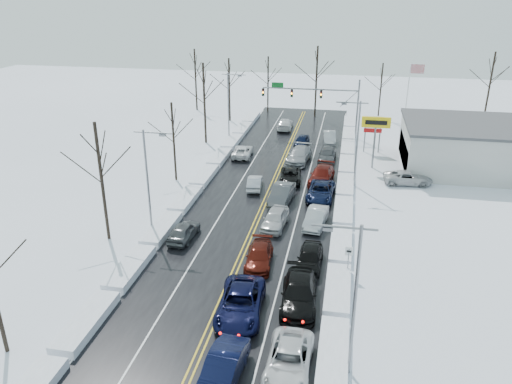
% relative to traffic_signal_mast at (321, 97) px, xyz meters
% --- Properties ---
extents(ground, '(160.00, 160.00, 0.00)m').
position_rel_traffic_signal_mast_xyz_m(ground, '(-3.45, -27.99, -5.48)').
color(ground, white).
rests_on(ground, ground).
extents(road_surface, '(14.00, 84.00, 0.01)m').
position_rel_traffic_signal_mast_xyz_m(road_surface, '(-3.45, -25.99, -5.47)').
color(road_surface, black).
rests_on(road_surface, ground).
extents(snow_bank_left, '(1.70, 72.00, 0.61)m').
position_rel_traffic_signal_mast_xyz_m(snow_bank_left, '(-11.05, -25.99, -5.48)').
color(snow_bank_left, white).
rests_on(snow_bank_left, ground).
extents(snow_bank_right, '(1.70, 72.00, 0.61)m').
position_rel_traffic_signal_mast_xyz_m(snow_bank_right, '(4.15, -25.99, -5.48)').
color(snow_bank_right, white).
rests_on(snow_bank_right, ground).
extents(traffic_signal_mast, '(13.28, 0.39, 8.00)m').
position_rel_traffic_signal_mast_xyz_m(traffic_signal_mast, '(0.00, 0.00, 0.00)').
color(traffic_signal_mast, slate).
rests_on(traffic_signal_mast, ground).
extents(tires_plus_sign, '(3.20, 0.34, 6.00)m').
position_rel_traffic_signal_mast_xyz_m(tires_plus_sign, '(7.05, -12.00, -0.49)').
color(tires_plus_sign, slate).
rests_on(tires_plus_sign, ground).
extents(used_vehicles_sign, '(2.20, 0.22, 4.65)m').
position_rel_traffic_signal_mast_xyz_m(used_vehicles_sign, '(7.05, -5.99, -2.16)').
color(used_vehicles_sign, slate).
rests_on(used_vehicles_sign, ground).
extents(speed_limit_sign, '(0.55, 0.09, 2.35)m').
position_rel_traffic_signal_mast_xyz_m(speed_limit_sign, '(4.75, -35.99, -3.84)').
color(speed_limit_sign, slate).
rests_on(speed_limit_sign, ground).
extents(flagpole, '(1.87, 1.20, 10.00)m').
position_rel_traffic_signal_mast_xyz_m(flagpole, '(11.72, 2.01, 0.45)').
color(flagpole, silver).
rests_on(flagpole, ground).
extents(dealership_building, '(20.40, 12.40, 5.30)m').
position_rel_traffic_signal_mast_xyz_m(dealership_building, '(20.53, -9.99, -2.82)').
color(dealership_building, beige).
rests_on(dealership_building, ground).
extents(streetlight_se, '(3.20, 0.25, 9.00)m').
position_rel_traffic_signal_mast_xyz_m(streetlight_se, '(4.85, -45.99, -0.17)').
color(streetlight_se, slate).
rests_on(streetlight_se, ground).
extents(streetlight_ne, '(3.20, 0.25, 9.00)m').
position_rel_traffic_signal_mast_xyz_m(streetlight_ne, '(4.85, -17.99, -0.17)').
color(streetlight_ne, slate).
rests_on(streetlight_ne, ground).
extents(streetlight_sw, '(3.20, 0.25, 9.00)m').
position_rel_traffic_signal_mast_xyz_m(streetlight_sw, '(-11.74, -31.99, -0.17)').
color(streetlight_sw, slate).
rests_on(streetlight_sw, ground).
extents(streetlight_nw, '(3.20, 0.25, 9.00)m').
position_rel_traffic_signal_mast_xyz_m(streetlight_nw, '(-11.74, -3.99, -0.17)').
color(streetlight_nw, slate).
rests_on(streetlight_nw, ground).
extents(tree_left_b, '(4.00, 4.00, 10.00)m').
position_rel_traffic_signal_mast_xyz_m(tree_left_b, '(-14.95, -33.99, 1.51)').
color(tree_left_b, '#2D231C').
rests_on(tree_left_b, ground).
extents(tree_left_c, '(3.40, 3.40, 8.50)m').
position_rel_traffic_signal_mast_xyz_m(tree_left_c, '(-13.95, -19.99, 0.46)').
color(tree_left_c, '#2D231C').
rests_on(tree_left_c, ground).
extents(tree_left_d, '(4.20, 4.20, 10.50)m').
position_rel_traffic_signal_mast_xyz_m(tree_left_d, '(-14.65, -5.99, 1.86)').
color(tree_left_d, '#2D231C').
rests_on(tree_left_d, ground).
extents(tree_left_e, '(3.80, 3.80, 9.50)m').
position_rel_traffic_signal_mast_xyz_m(tree_left_e, '(-14.25, 6.01, 1.16)').
color(tree_left_e, '#2D231C').
rests_on(tree_left_e, ground).
extents(tree_far_a, '(4.00, 4.00, 10.00)m').
position_rel_traffic_signal_mast_xyz_m(tree_far_a, '(-21.45, 12.01, 1.51)').
color(tree_far_a, '#2D231C').
rests_on(tree_far_a, ground).
extents(tree_far_b, '(3.60, 3.60, 9.00)m').
position_rel_traffic_signal_mast_xyz_m(tree_far_b, '(-9.45, 13.01, 0.81)').
color(tree_far_b, '#2D231C').
rests_on(tree_far_b, ground).
extents(tree_far_c, '(4.40, 4.40, 11.00)m').
position_rel_traffic_signal_mast_xyz_m(tree_far_c, '(-1.45, 11.01, 2.21)').
color(tree_far_c, '#2D231C').
rests_on(tree_far_c, ground).
extents(tree_far_d, '(3.40, 3.40, 8.50)m').
position_rel_traffic_signal_mast_xyz_m(tree_far_d, '(8.55, 12.51, 0.46)').
color(tree_far_d, '#2D231C').
rests_on(tree_far_d, ground).
extents(tree_far_e, '(4.20, 4.20, 10.50)m').
position_rel_traffic_signal_mast_xyz_m(tree_far_e, '(24.55, 13.01, 1.86)').
color(tree_far_e, '#2D231C').
rests_on(tree_far_e, ground).
extents(queued_car_1, '(2.11, 5.06, 1.63)m').
position_rel_traffic_signal_mast_xyz_m(queued_car_1, '(-1.54, -47.95, -5.48)').
color(queued_car_1, black).
rests_on(queued_car_1, ground).
extents(queued_car_2, '(3.21, 6.22, 1.68)m').
position_rel_traffic_signal_mast_xyz_m(queued_car_2, '(-1.89, -42.02, -5.48)').
color(queued_car_2, black).
rests_on(queued_car_2, ground).
extents(queued_car_3, '(2.24, 4.84, 1.37)m').
position_rel_traffic_signal_mast_xyz_m(queued_car_3, '(-1.86, -35.68, -5.48)').
color(queued_car_3, '#461009').
rests_on(queued_car_3, ground).
extents(queued_car_4, '(2.24, 4.75, 1.57)m').
position_rel_traffic_signal_mast_xyz_m(queued_car_4, '(-1.65, -29.18, -5.48)').
color(queued_car_4, '#BDBDC0').
rests_on(queued_car_4, ground).
extents(queued_car_5, '(2.26, 5.26, 1.69)m').
position_rel_traffic_signal_mast_xyz_m(queued_car_5, '(-1.85, -23.76, -5.48)').
color(queued_car_5, '#404245').
rests_on(queued_car_5, ground).
extents(queued_car_6, '(2.66, 5.02, 1.35)m').
position_rel_traffic_signal_mast_xyz_m(queued_car_6, '(-1.69, -18.23, -5.48)').
color(queued_car_6, black).
rests_on(queued_car_6, ground).
extents(queued_car_7, '(2.91, 6.00, 1.68)m').
position_rel_traffic_signal_mast_xyz_m(queued_car_7, '(-1.52, -11.54, -5.48)').
color(queued_car_7, '#929499').
rests_on(queued_car_7, ground).
extents(queued_car_8, '(1.98, 4.17, 1.38)m').
position_rel_traffic_signal_mast_xyz_m(queued_car_8, '(-1.84, -5.12, -5.48)').
color(queued_car_8, black).
rests_on(queued_car_8, ground).
extents(queued_car_10, '(2.47, 5.30, 1.47)m').
position_rel_traffic_signal_mast_xyz_m(queued_car_10, '(1.81, -46.56, -5.48)').
color(queued_car_10, silver).
rests_on(queued_car_10, ground).
extents(queued_car_11, '(2.68, 5.86, 1.66)m').
position_rel_traffic_signal_mast_xyz_m(queued_car_11, '(1.66, -40.20, -5.48)').
color(queued_car_11, black).
rests_on(queued_car_11, ground).
extents(queued_car_12, '(1.90, 4.52, 1.53)m').
position_rel_traffic_signal_mast_xyz_m(queued_car_12, '(1.94, -35.29, -5.48)').
color(queued_car_12, black).
rests_on(queued_car_12, ground).
extents(queued_car_13, '(2.08, 4.70, 1.50)m').
position_rel_traffic_signal_mast_xyz_m(queued_car_13, '(1.84, -28.28, -5.48)').
color(queued_car_13, '#A4A7AC').
rests_on(queued_car_13, ground).
extents(queued_car_14, '(2.79, 5.59, 1.52)m').
position_rel_traffic_signal_mast_xyz_m(queued_car_14, '(1.82, -22.14, -5.48)').
color(queued_car_14, black).
rests_on(queued_car_14, ground).
extents(queued_car_15, '(2.88, 5.78, 1.61)m').
position_rel_traffic_signal_mast_xyz_m(queued_car_15, '(1.60, -17.65, -5.48)').
color(queued_car_15, '#4B0F0A').
rests_on(queued_car_15, ground).
extents(queued_car_16, '(2.16, 5.00, 1.68)m').
position_rel_traffic_signal_mast_xyz_m(queued_car_16, '(1.78, -10.61, -5.48)').
color(queued_car_16, '#414346').
rests_on(queued_car_16, ground).
extents(queued_car_17, '(1.96, 4.61, 1.48)m').
position_rel_traffic_signal_mast_xyz_m(queued_car_17, '(1.65, -2.91, -5.48)').
color(queued_car_17, '#9FA2A6').
rests_on(queued_car_17, ground).
extents(oncoming_car_0, '(1.85, 4.16, 1.33)m').
position_rel_traffic_signal_mast_xyz_m(oncoming_car_0, '(-5.08, -20.84, -5.48)').
color(oncoming_car_0, '#AAACB3').
rests_on(oncoming_car_0, ground).
extents(oncoming_car_1, '(2.53, 4.98, 1.35)m').
position_rel_traffic_signal_mast_xyz_m(oncoming_car_1, '(-8.56, -10.80, -5.48)').
color(oncoming_car_1, white).
rests_on(oncoming_car_1, ground).
extents(oncoming_car_2, '(2.36, 5.33, 1.52)m').
position_rel_traffic_signal_mast_xyz_m(oncoming_car_2, '(-5.14, 2.70, -5.48)').
color(oncoming_car_2, silver).
rests_on(oncoming_car_2, ground).
extents(oncoming_car_3, '(1.97, 4.37, 1.46)m').
position_rel_traffic_signal_mast_xyz_m(oncoming_car_3, '(-8.77, -32.84, -5.48)').
color(oncoming_car_3, '#46484B').
rests_on(oncoming_car_3, ground).
extents(parked_car_0, '(5.27, 2.79, 1.41)m').
position_rel_traffic_signal_mast_xyz_m(parked_car_0, '(10.63, -16.49, -5.48)').
color(parked_car_0, '#BBBBBD').
rests_on(parked_car_0, ground).
extents(parked_car_1, '(2.81, 5.54, 1.54)m').
position_rel_traffic_signal_mast_xyz_m(parked_car_1, '(13.61, -13.10, -5.48)').
color(parked_car_1, '#45474A').
rests_on(parked_car_1, ground).
extents(parked_car_2, '(1.93, 4.34, 1.45)m').
position_rel_traffic_signal_mast_xyz_m(parked_car_2, '(11.56, -6.34, -5.48)').
color(parked_car_2, black).
rests_on(parked_car_2, ground).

